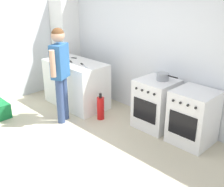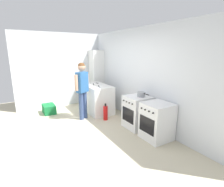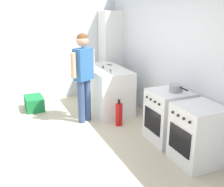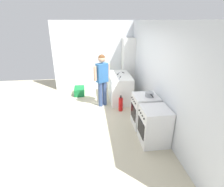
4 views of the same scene
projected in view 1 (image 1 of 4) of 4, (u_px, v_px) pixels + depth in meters
The scene contains 13 objects.
ground_plane at pixel (69, 154), 4.11m from camera, with size 8.00×8.00×0.00m, color beige.
back_wall at pixel (156, 46), 4.90m from camera, with size 6.00×0.10×2.60m, color silver.
side_wall_left at pixel (4, 38), 5.61m from camera, with size 0.10×3.10×2.60m, color silver.
counter_unit at pixel (76, 84), 5.62m from camera, with size 1.30×0.70×0.90m, color white.
oven_left at pixel (156, 104), 4.75m from camera, with size 0.61×0.62×0.85m.
oven_right at pixel (193, 117), 4.28m from camera, with size 0.61×0.62×0.85m.
pot at pixel (163, 77), 4.57m from camera, with size 0.38×0.20×0.12m.
knife_paring at pixel (73, 58), 5.73m from camera, with size 0.20×0.10×0.01m.
knife_carving at pixel (84, 65), 5.21m from camera, with size 0.32×0.14×0.01m.
knife_chef at pixel (70, 61), 5.53m from camera, with size 0.30×0.14×0.01m.
person at pixel (60, 68), 4.75m from camera, with size 0.34×0.51×1.66m.
fire_extinguisher at pixel (101, 108), 5.09m from camera, with size 0.13×0.13×0.50m.
larder_cabinet at pixel (66, 46), 6.36m from camera, with size 0.48×0.44×2.00m, color white.
Camera 1 is at (2.92, -2.01, 2.35)m, focal length 45.00 mm.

